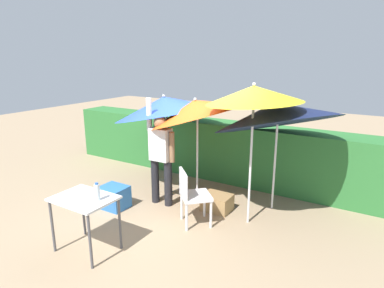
# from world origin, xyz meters

# --- Properties ---
(ground_plane) EXTENTS (24.00, 24.00, 0.00)m
(ground_plane) POSITION_xyz_m (0.00, 0.00, 0.00)
(ground_plane) COLOR #9E8466
(hedge_row) EXTENTS (8.00, 0.70, 1.21)m
(hedge_row) POSITION_xyz_m (0.00, 1.77, 0.61)
(hedge_row) COLOR #2D7033
(hedge_row) RESTS_ON ground_plane
(umbrella_rainbow) EXTENTS (1.43, 1.42, 2.21)m
(umbrella_rainbow) POSITION_xyz_m (1.13, 0.15, 2.03)
(umbrella_rainbow) COLOR silver
(umbrella_rainbow) RESTS_ON ground_plane
(umbrella_orange) EXTENTS (1.79, 1.78, 2.09)m
(umbrella_orange) POSITION_xyz_m (-0.08, 0.58, 1.67)
(umbrella_orange) COLOR silver
(umbrella_orange) RESTS_ON ground_plane
(umbrella_yellow) EXTENTS (2.05, 2.02, 2.04)m
(umbrella_yellow) POSITION_xyz_m (-0.90, 0.78, 1.63)
(umbrella_yellow) COLOR silver
(umbrella_yellow) RESTS_ON ground_plane
(umbrella_navy) EXTENTS (2.14, 2.07, 2.25)m
(umbrella_navy) POSITION_xyz_m (1.27, 0.80, 1.67)
(umbrella_navy) COLOR silver
(umbrella_navy) RESTS_ON ground_plane
(person_vendor) EXTENTS (0.55, 0.23, 1.88)m
(person_vendor) POSITION_xyz_m (-0.45, 0.00, 0.93)
(person_vendor) COLOR black
(person_vendor) RESTS_ON ground_plane
(chair_plastic) EXTENTS (0.62, 0.62, 0.89)m
(chair_plastic) POSITION_xyz_m (0.39, -0.36, 0.51)
(chair_plastic) COLOR silver
(chair_plastic) RESTS_ON ground_plane
(cooler_box) EXTENTS (0.46, 0.39, 0.39)m
(cooler_box) POSITION_xyz_m (-1.06, -0.56, 0.19)
(cooler_box) COLOR #2D6BB7
(cooler_box) RESTS_ON ground_plane
(crate_cardboard) EXTENTS (0.48, 0.38, 0.28)m
(crate_cardboard) POSITION_xyz_m (0.52, 0.27, 0.14)
(crate_cardboard) COLOR #9E7A4C
(crate_cardboard) RESTS_ON ground_plane
(folding_table) EXTENTS (0.80, 0.60, 0.78)m
(folding_table) POSITION_xyz_m (-0.44, -1.71, 0.68)
(folding_table) COLOR #4C4C51
(folding_table) RESTS_ON ground_plane
(bottle_water) EXTENTS (0.07, 0.07, 0.24)m
(bottle_water) POSITION_xyz_m (-0.22, -1.67, 0.89)
(bottle_water) COLOR silver
(bottle_water) RESTS_ON folding_table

